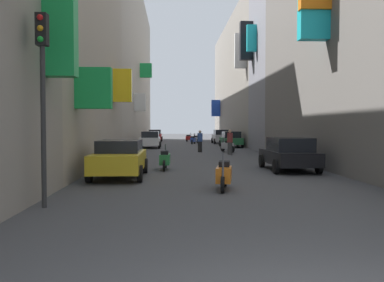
{
  "coord_description": "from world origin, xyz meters",
  "views": [
    {
      "loc": [
        -1.57,
        -3.37,
        1.94
      ],
      "look_at": [
        -0.49,
        19.36,
        1.11
      ],
      "focal_mm": 38.34,
      "sensor_mm": 36.0,
      "label": 1
    }
  ],
  "objects_px": {
    "parked_car_white": "(150,139)",
    "scooter_green": "(165,159)",
    "traffic_light_near_corner": "(43,77)",
    "parked_car_yellow": "(120,158)",
    "pedestrian_crossing": "(230,142)",
    "parked_car_black": "(289,153)",
    "scooter_white": "(196,139)",
    "parked_car_red": "(155,135)",
    "scooter_red": "(189,138)",
    "pedestrian_near_left": "(200,141)",
    "scooter_silver": "(228,146)",
    "scooter_orange": "(224,174)",
    "scooter_blue": "(193,140)",
    "parked_car_green": "(231,139)",
    "parked_car_silver": "(221,136)"
  },
  "relations": [
    {
      "from": "parked_car_silver",
      "to": "pedestrian_crossing",
      "type": "distance_m",
      "value": 17.72
    },
    {
      "from": "parked_car_yellow",
      "to": "parked_car_black",
      "type": "height_order",
      "value": "parked_car_black"
    },
    {
      "from": "scooter_white",
      "to": "parked_car_red",
      "type": "bearing_deg",
      "value": 134.06
    },
    {
      "from": "parked_car_red",
      "to": "pedestrian_near_left",
      "type": "height_order",
      "value": "pedestrian_near_left"
    },
    {
      "from": "parked_car_red",
      "to": "scooter_orange",
      "type": "distance_m",
      "value": 39.94
    },
    {
      "from": "parked_car_green",
      "to": "scooter_orange",
      "type": "height_order",
      "value": "parked_car_green"
    },
    {
      "from": "parked_car_black",
      "to": "scooter_green",
      "type": "bearing_deg",
      "value": 173.33
    },
    {
      "from": "scooter_blue",
      "to": "pedestrian_crossing",
      "type": "xyz_separation_m",
      "value": [
        1.69,
        -16.38,
        0.39
      ]
    },
    {
      "from": "scooter_green",
      "to": "pedestrian_near_left",
      "type": "xyz_separation_m",
      "value": [
        2.38,
        12.18,
        0.35
      ]
    },
    {
      "from": "pedestrian_near_left",
      "to": "scooter_white",
      "type": "bearing_deg",
      "value": 87.76
    },
    {
      "from": "parked_car_green",
      "to": "parked_car_silver",
      "type": "xyz_separation_m",
      "value": [
        0.02,
        7.89,
        0.05
      ]
    },
    {
      "from": "pedestrian_crossing",
      "to": "parked_car_black",
      "type": "bearing_deg",
      "value": -83.65
    },
    {
      "from": "scooter_red",
      "to": "traffic_light_near_corner",
      "type": "relative_size",
      "value": 0.39
    },
    {
      "from": "parked_car_black",
      "to": "pedestrian_crossing",
      "type": "distance_m",
      "value": 10.3
    },
    {
      "from": "scooter_red",
      "to": "scooter_blue",
      "type": "relative_size",
      "value": 1.01
    },
    {
      "from": "parked_car_red",
      "to": "pedestrian_near_left",
      "type": "relative_size",
      "value": 2.68
    },
    {
      "from": "pedestrian_near_left",
      "to": "traffic_light_near_corner",
      "type": "xyz_separation_m",
      "value": [
        -5.09,
        -20.56,
        2.28
      ]
    },
    {
      "from": "scooter_blue",
      "to": "scooter_green",
      "type": "height_order",
      "value": "same"
    },
    {
      "from": "scooter_green",
      "to": "traffic_light_near_corner",
      "type": "distance_m",
      "value": 9.18
    },
    {
      "from": "scooter_blue",
      "to": "parked_car_red",
      "type": "bearing_deg",
      "value": 119.28
    },
    {
      "from": "parked_car_green",
      "to": "parked_car_silver",
      "type": "relative_size",
      "value": 0.93
    },
    {
      "from": "scooter_red",
      "to": "pedestrian_near_left",
      "type": "relative_size",
      "value": 1.09
    },
    {
      "from": "parked_car_white",
      "to": "scooter_silver",
      "type": "bearing_deg",
      "value": -45.68
    },
    {
      "from": "parked_car_black",
      "to": "scooter_white",
      "type": "xyz_separation_m",
      "value": [
        -2.37,
        29.48,
        -0.29
      ]
    },
    {
      "from": "scooter_orange",
      "to": "pedestrian_near_left",
      "type": "xyz_separation_m",
      "value": [
        0.47,
        17.99,
        0.35
      ]
    },
    {
      "from": "traffic_light_near_corner",
      "to": "parked_car_yellow",
      "type": "bearing_deg",
      "value": 79.55
    },
    {
      "from": "scooter_silver",
      "to": "scooter_green",
      "type": "xyz_separation_m",
      "value": [
        -4.46,
        -12.23,
        -0.0
      ]
    },
    {
      "from": "scooter_orange",
      "to": "traffic_light_near_corner",
      "type": "relative_size",
      "value": 0.4
    },
    {
      "from": "parked_car_red",
      "to": "scooter_orange",
      "type": "height_order",
      "value": "parked_car_red"
    },
    {
      "from": "parked_car_black",
      "to": "scooter_white",
      "type": "bearing_deg",
      "value": 94.59
    },
    {
      "from": "parked_car_black",
      "to": "pedestrian_near_left",
      "type": "height_order",
      "value": "pedestrian_near_left"
    },
    {
      "from": "scooter_blue",
      "to": "parked_car_black",
      "type": "bearing_deg",
      "value": -83.93
    },
    {
      "from": "scooter_orange",
      "to": "traffic_light_near_corner",
      "type": "distance_m",
      "value": 5.9
    },
    {
      "from": "parked_car_silver",
      "to": "pedestrian_crossing",
      "type": "height_order",
      "value": "pedestrian_crossing"
    },
    {
      "from": "traffic_light_near_corner",
      "to": "parked_car_red",
      "type": "bearing_deg",
      "value": 88.91
    },
    {
      "from": "parked_car_silver",
      "to": "traffic_light_near_corner",
      "type": "distance_m",
      "value": 36.69
    },
    {
      "from": "pedestrian_crossing",
      "to": "parked_car_green",
      "type": "bearing_deg",
      "value": 81.38
    },
    {
      "from": "parked_car_silver",
      "to": "pedestrian_crossing",
      "type": "bearing_deg",
      "value": -94.86
    },
    {
      "from": "scooter_silver",
      "to": "scooter_green",
      "type": "relative_size",
      "value": 0.95
    },
    {
      "from": "scooter_green",
      "to": "pedestrian_crossing",
      "type": "distance_m",
      "value": 10.51
    },
    {
      "from": "parked_car_silver",
      "to": "parked_car_black",
      "type": "bearing_deg",
      "value": -90.75
    },
    {
      "from": "parked_car_white",
      "to": "pedestrian_near_left",
      "type": "relative_size",
      "value": 2.54
    },
    {
      "from": "scooter_orange",
      "to": "scooter_white",
      "type": "bearing_deg",
      "value": 88.14
    },
    {
      "from": "parked_car_red",
      "to": "pedestrian_near_left",
      "type": "bearing_deg",
      "value": -78.88
    },
    {
      "from": "scooter_blue",
      "to": "scooter_silver",
      "type": "bearing_deg",
      "value": -82.2
    },
    {
      "from": "parked_car_yellow",
      "to": "scooter_blue",
      "type": "xyz_separation_m",
      "value": [
        4.22,
        28.64,
        -0.29
      ]
    },
    {
      "from": "parked_car_red",
      "to": "scooter_red",
      "type": "relative_size",
      "value": 2.47
    },
    {
      "from": "parked_car_white",
      "to": "scooter_green",
      "type": "xyz_separation_m",
      "value": [
        1.64,
        -18.48,
        -0.31
      ]
    },
    {
      "from": "scooter_silver",
      "to": "pedestrian_crossing",
      "type": "height_order",
      "value": "pedestrian_crossing"
    },
    {
      "from": "pedestrian_near_left",
      "to": "parked_car_black",
      "type": "bearing_deg",
      "value": -76.74
    }
  ]
}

